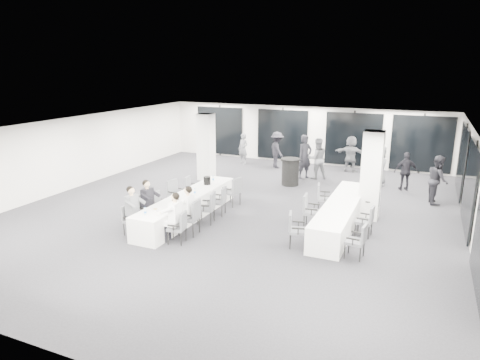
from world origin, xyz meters
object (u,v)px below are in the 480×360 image
object	(u,v)px
chair_main_left_far	(191,187)
ice_bucket_far	(207,181)
chair_main_left_near	(130,218)
chair_side_right_far	(374,203)
chair_main_right_near	(179,226)
chair_main_left_mid	(159,203)
chair_main_right_far	(233,190)
chair_main_right_mid	(208,206)
chair_side_right_near	(358,239)
chair_main_left_fourth	(176,193)
standing_guest_d	(406,169)
banquet_table_main	(188,206)
chair_side_right_mid	(367,219)
chair_side_left_far	(322,196)
standing_guest_e	(380,163)
ice_bucket_near	(175,198)
chair_main_right_second	(192,215)
standing_guest_a	(305,154)
standing_guest_h	(438,177)
chair_main_right_fourth	(220,199)
standing_guest_g	(243,147)
cocktail_table	(290,172)
chair_side_left_mid	(310,209)
chair_side_left_near	(295,228)
standing_guest_f	(351,151)
standing_guest_b	(317,156)
chair_main_left_second	(145,208)
standing_guest_c	(277,148)
banquet_table_side	(341,214)

from	to	relation	value
chair_main_left_far	ice_bucket_far	distance (m)	0.93
chair_main_left_near	chair_side_right_far	bearing A→B (deg)	120.06
chair_main_left_near	chair_main_right_near	bearing A→B (deg)	86.33
chair_main_left_mid	chair_main_right_far	world-z (taller)	chair_main_right_far
chair_main_right_mid	ice_bucket_far	distance (m)	1.79
chair_side_right_near	chair_main_left_fourth	bearing A→B (deg)	81.68
chair_side_right_far	standing_guest_d	size ratio (longest dim) A/B	0.55
banquet_table_main	chair_side_right_mid	distance (m)	5.49
chair_side_left_far	standing_guest_e	xyz separation A→B (m)	(1.37, 4.16, 0.39)
ice_bucket_near	standing_guest_e	bearing A→B (deg)	54.66
chair_main_right_second	standing_guest_a	bearing A→B (deg)	-13.71
chair_side_right_near	standing_guest_d	distance (m)	7.05
standing_guest_e	ice_bucket_far	size ratio (longest dim) A/B	6.65
standing_guest_h	chair_main_right_fourth	bearing A→B (deg)	111.85
standing_guest_h	chair_main_left_fourth	bearing A→B (deg)	106.29
chair_side_right_far	chair_main_right_near	bearing A→B (deg)	127.14
standing_guest_g	chair_main_right_fourth	bearing A→B (deg)	-54.16
cocktail_table	chair_main_right_second	size ratio (longest dim) A/B	1.06
chair_side_right_mid	standing_guest_g	xyz separation A→B (m)	(-6.90, 7.20, 0.33)
chair_main_left_mid	chair_main_left_far	size ratio (longest dim) A/B	0.98
chair_side_left_mid	chair_side_left_far	world-z (taller)	chair_side_left_mid
chair_main_left_near	chair_side_left_near	world-z (taller)	chair_side_left_near
standing_guest_f	ice_bucket_far	world-z (taller)	standing_guest_f
chair_main_left_near	chair_side_left_near	distance (m)	4.72
chair_main_left_mid	standing_guest_h	xyz separation A→B (m)	(8.09, 5.18, 0.49)
chair_main_left_fourth	standing_guest_h	xyz separation A→B (m)	(8.10, 4.17, 0.41)
banquet_table_main	chair_side_right_near	distance (m)	5.52
standing_guest_a	standing_guest_d	distance (m)	4.09
cocktail_table	chair_main_left_near	distance (m)	7.40
chair_side_right_near	chair_side_left_mid	bearing A→B (deg)	51.00
chair_main_right_fourth	standing_guest_b	world-z (taller)	standing_guest_b
chair_main_left_mid	ice_bucket_near	world-z (taller)	ice_bucket_near
chair_side_left_far	chair_side_right_far	bearing A→B (deg)	74.46
chair_main_left_second	standing_guest_e	distance (m)	9.67
chair_main_right_second	chair_side_right_near	xyz separation A→B (m)	(4.60, 0.30, -0.07)
chair_main_right_second	chair_side_right_mid	world-z (taller)	chair_main_right_second
cocktail_table	chair_main_right_fourth	world-z (taller)	cocktail_table
standing_guest_c	standing_guest_d	xyz separation A→B (m)	(5.81, -1.60, -0.12)
banquet_table_main	banquet_table_side	size ratio (longest dim) A/B	1.00
chair_side_right_mid	standing_guest_d	size ratio (longest dim) A/B	0.53
chair_side_right_far	standing_guest_b	world-z (taller)	standing_guest_b
banquet_table_side	standing_guest_e	distance (m)	5.32
chair_side_right_mid	banquet_table_side	bearing A→B (deg)	61.08
cocktail_table	chair_side_left_far	xyz separation A→B (m)	(1.95, -2.72, -0.02)
cocktail_table	chair_main_right_second	distance (m)	6.32
standing_guest_d	standing_guest_h	world-z (taller)	standing_guest_h
chair_main_left_mid	chair_side_right_mid	bearing A→B (deg)	103.98
chair_main_left_mid	standing_guest_g	xyz separation A→B (m)	(-0.64, 8.26, 0.36)
banquet_table_side	standing_guest_c	distance (m)	7.79
chair_main_left_second	chair_main_left_mid	bearing A→B (deg)	179.25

